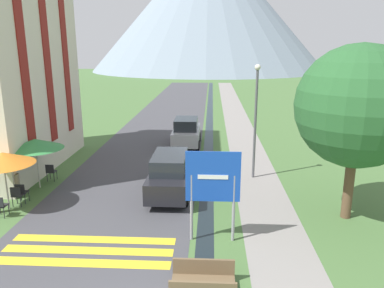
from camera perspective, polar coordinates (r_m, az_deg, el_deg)
name	(u,v)px	position (r m, az deg, el deg)	size (l,w,h in m)	color
ground_plane	(193,134)	(27.42, 0.10, 1.46)	(160.00, 160.00, 0.00)	#476B38
road	(173,111)	(37.39, -2.96, 5.02)	(6.40, 60.00, 0.01)	#424247
footpath	(234,112)	(37.26, 6.45, 4.91)	(2.20, 60.00, 0.01)	gray
drainage_channel	(210,112)	(37.19, 2.74, 4.97)	(0.60, 60.00, 0.00)	black
crosswalk_marking	(88,250)	(12.75, -15.59, -15.36)	(5.44, 1.84, 0.01)	yellow
mountain_distant	(208,4)	(103.62, 2.50, 20.58)	(60.67, 60.67, 33.85)	gray
road_sign	(213,184)	(12.09, 3.19, -6.14)	(1.76, 0.11, 3.08)	gray
footbridge	(203,284)	(10.48, 1.71, -20.58)	(1.70, 1.10, 0.65)	brown
parked_car_near	(170,173)	(16.37, -3.33, -4.47)	(1.75, 4.51, 1.82)	black
parked_car_far	(186,132)	(24.13, -0.87, 1.83)	(1.77, 3.88, 1.82)	#B2B2B7
cafe_chair_near_left	(17,194)	(16.69, -25.11, -6.97)	(0.40, 0.40, 0.85)	#232328
cafe_chair_far_right	(51,171)	(19.11, -20.72, -3.84)	(0.40, 0.40, 0.85)	#232328
cafe_chair_near_right	(21,191)	(16.95, -24.57, -6.59)	(0.40, 0.40, 0.85)	#232328
cafe_chair_nearest	(0,205)	(15.92, -27.22, -8.25)	(0.40, 0.40, 0.85)	#232328
cafe_umbrella_front_orange	(3,158)	(16.13, -26.87, -1.97)	(2.37, 2.37, 2.34)	#B7B2A8
cafe_umbrella_middle_green	(35,144)	(18.01, -22.77, 0.02)	(2.44, 2.44, 2.30)	#B7B2A8
person_seated_near	(16,182)	(17.61, -25.28, -5.25)	(0.32, 0.32, 1.26)	#282833
streetlamp	(256,113)	(17.98, 9.69, 4.71)	(0.28, 0.28, 5.48)	#515156
tree_by_path	(358,107)	(14.40, 23.93, 5.23)	(4.37, 4.37, 6.42)	brown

